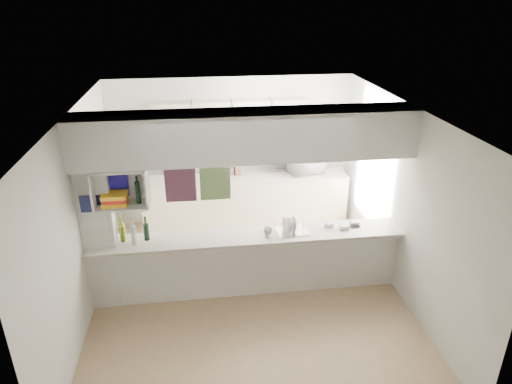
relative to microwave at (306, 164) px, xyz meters
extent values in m
plane|color=#9E805C|center=(-1.29, -2.15, -1.09)|extent=(4.80, 4.80, 0.00)
plane|color=white|center=(-1.29, -2.15, 1.51)|extent=(4.80, 4.80, 0.00)
plane|color=silver|center=(-1.29, 0.25, 0.21)|extent=(4.20, 0.00, 4.20)
plane|color=silver|center=(-3.39, -2.15, 0.21)|extent=(0.00, 4.80, 4.80)
plane|color=silver|center=(0.81, -2.15, 0.21)|extent=(0.00, 4.80, 4.80)
cube|color=silver|center=(-1.29, -2.15, -0.65)|extent=(4.20, 0.15, 0.88)
cube|color=#B6ADA0|center=(-1.29, -2.15, -0.19)|extent=(4.20, 0.50, 0.04)
cube|color=white|center=(-1.29, -2.15, 1.21)|extent=(4.20, 0.50, 0.60)
cube|color=silver|center=(-3.19, -2.15, 0.21)|extent=(0.40, 0.18, 2.60)
cube|color=#191E4C|center=(-3.19, -2.24, 0.46)|extent=(0.30, 0.01, 0.22)
cube|color=white|center=(-3.19, -2.24, 0.23)|extent=(0.30, 0.01, 0.24)
cube|color=#33162D|center=(-2.14, -1.93, 0.59)|extent=(0.40, 0.02, 0.62)
cube|color=#176969|center=(-1.69, -1.93, 0.59)|extent=(0.40, 0.02, 0.62)
cube|color=white|center=(-2.84, -2.25, 0.43)|extent=(0.65, 0.35, 0.02)
cube|color=white|center=(-2.84, -2.25, 0.90)|extent=(0.65, 0.35, 0.02)
cube|color=white|center=(-2.84, -2.08, 0.66)|extent=(0.65, 0.02, 0.50)
cube|color=white|center=(-3.15, -2.25, 0.66)|extent=(0.02, 0.35, 0.50)
cube|color=white|center=(-2.53, -2.25, 0.66)|extent=(0.02, 0.35, 0.50)
cube|color=gold|center=(-2.92, -2.25, 0.46)|extent=(0.30, 0.24, 0.05)
cube|color=#AC1B16|center=(-2.92, -2.25, 0.51)|extent=(0.28, 0.22, 0.05)
cube|color=gold|center=(-2.92, -2.25, 0.56)|extent=(0.30, 0.24, 0.05)
cube|color=navy|center=(-2.89, -2.12, 0.66)|extent=(0.26, 0.02, 0.34)
cylinder|color=black|center=(-2.64, -2.25, 0.58)|extent=(0.06, 0.06, 0.28)
cube|color=beige|center=(-1.09, -0.05, -0.64)|extent=(3.60, 0.60, 0.90)
cube|color=#B6ADA0|center=(-1.09, -0.05, -0.18)|extent=(3.60, 0.63, 0.03)
cube|color=silver|center=(-1.09, 0.24, 0.13)|extent=(3.60, 0.03, 0.60)
cube|color=beige|center=(-1.29, 0.08, 0.79)|extent=(2.62, 0.34, 0.72)
cube|color=white|center=(-0.54, 0.01, 0.39)|extent=(0.60, 0.46, 0.12)
cube|color=silver|center=(-0.54, -0.22, 0.36)|extent=(0.60, 0.02, 0.05)
imported|color=white|center=(0.00, 0.00, 0.00)|extent=(0.66, 0.50, 0.33)
imported|color=navy|center=(-0.02, 0.03, 0.20)|extent=(0.27, 0.27, 0.07)
cube|color=silver|center=(-0.68, -2.12, -0.16)|extent=(0.46, 0.36, 0.01)
cylinder|color=white|center=(-0.79, -2.14, -0.04)|extent=(0.03, 0.21, 0.21)
cylinder|color=white|center=(-0.73, -2.13, -0.04)|extent=(0.03, 0.21, 0.21)
cylinder|color=white|center=(-0.66, -2.12, -0.04)|extent=(0.03, 0.21, 0.21)
imported|color=white|center=(-1.03, -2.18, -0.10)|extent=(0.13, 0.13, 0.09)
cylinder|color=black|center=(-3.06, -2.17, -0.05)|extent=(0.07, 0.07, 0.23)
cylinder|color=black|center=(-3.06, -2.17, 0.12)|extent=(0.03, 0.03, 0.10)
cylinder|color=olive|center=(-2.91, -2.09, -0.04)|extent=(0.07, 0.07, 0.25)
cylinder|color=olive|center=(-2.91, -2.09, 0.13)|extent=(0.03, 0.03, 0.10)
cylinder|color=silver|center=(-2.76, -2.17, -0.03)|extent=(0.07, 0.07, 0.26)
cylinder|color=silver|center=(-2.76, -2.17, 0.15)|extent=(0.03, 0.03, 0.10)
cylinder|color=black|center=(-2.61, -2.09, -0.05)|extent=(0.07, 0.07, 0.23)
cylinder|color=black|center=(-2.61, -2.09, 0.12)|extent=(0.03, 0.03, 0.10)
cylinder|color=silver|center=(-0.14, -2.05, -0.13)|extent=(0.13, 0.13, 0.06)
cube|color=silver|center=(0.04, -2.15, -0.14)|extent=(0.13, 0.09, 0.05)
cube|color=silver|center=(0.22, -2.05, -0.14)|extent=(0.13, 0.09, 0.05)
cube|color=black|center=(0.21, -2.12, -0.16)|extent=(0.14, 0.07, 0.01)
cylinder|color=black|center=(-2.01, 0.00, -0.09)|extent=(0.11, 0.11, 0.15)
cube|color=#4E2C1A|center=(-1.22, 0.03, -0.06)|extent=(0.13, 0.11, 0.21)
camera|label=1|loc=(-1.89, -7.44, 2.83)|focal=32.00mm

